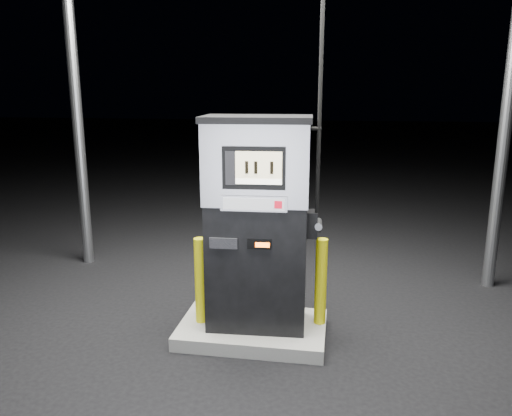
# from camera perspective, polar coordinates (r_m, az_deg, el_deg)

# --- Properties ---
(ground) EXTENTS (80.00, 80.00, 0.00)m
(ground) POSITION_cam_1_polar(r_m,az_deg,el_deg) (5.74, -0.38, -14.38)
(ground) COLOR black
(ground) RESTS_ON ground
(pump_island) EXTENTS (1.60, 1.00, 0.15)m
(pump_island) POSITION_cam_1_polar(r_m,az_deg,el_deg) (5.70, -0.39, -13.71)
(pump_island) COLOR slate
(pump_island) RESTS_ON ground
(fuel_dispenser) EXTENTS (1.26, 0.73, 4.70)m
(fuel_dispenser) POSITION_cam_1_polar(r_m,az_deg,el_deg) (5.26, 0.19, -1.58)
(fuel_dispenser) COLOR black
(fuel_dispenser) RESTS_ON pump_island
(bollard_left) EXTENTS (0.15, 0.15, 0.96)m
(bollard_left) POSITION_cam_1_polar(r_m,az_deg,el_deg) (5.56, -6.35, -8.24)
(bollard_left) COLOR yellow
(bollard_left) RESTS_ON pump_island
(bollard_right) EXTENTS (0.17, 0.17, 0.97)m
(bollard_right) POSITION_cam_1_polar(r_m,az_deg,el_deg) (5.53, 7.41, -8.34)
(bollard_right) COLOR yellow
(bollard_right) RESTS_ON pump_island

